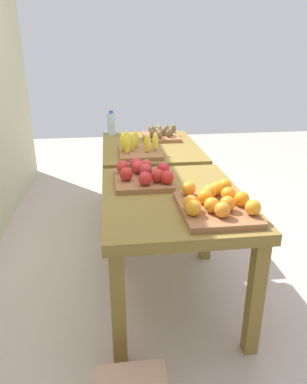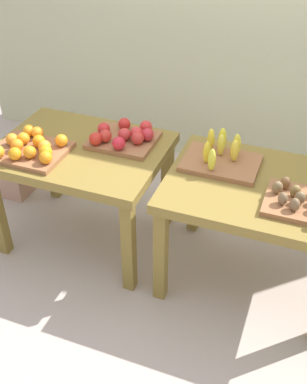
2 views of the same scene
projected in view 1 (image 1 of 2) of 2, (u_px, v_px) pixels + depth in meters
ground_plane at (159, 253)px, 2.82m from camera, size 8.00×8.00×0.00m
display_table_left at (173, 212)px, 2.07m from camera, size 1.04×0.80×0.72m
display_table_right at (150, 157)px, 3.10m from camera, size 1.04×0.80×0.72m
orange_bin at (216, 203)px, 1.81m from camera, size 0.44×0.39×0.11m
apple_bin at (144, 175)px, 2.21m from camera, size 0.40×0.35×0.11m
banana_crate at (138, 149)px, 2.79m from camera, size 0.44×0.32×0.17m
kiwi_bin at (161, 134)px, 3.27m from camera, size 0.36×0.33×0.10m
water_bottle at (111, 124)px, 3.38m from camera, size 0.08×0.08×0.23m
watermelon_pile at (164, 169)px, 4.16m from camera, size 0.60×0.58×0.49m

